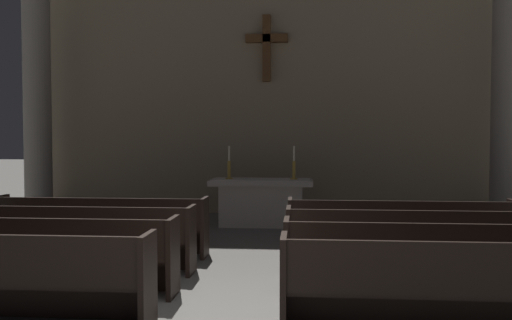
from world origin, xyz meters
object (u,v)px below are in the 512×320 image
pew_right_row_3 (415,244)px  column_right_third (507,71)px  pew_right_row_1 (463,288)px  altar (261,201)px  pew_right_row_4 (400,230)px  candlestick_left (229,168)px  column_left_third (37,76)px  pew_left_row_3 (72,238)px  pew_left_row_2 (35,254)px  pew_left_row_4 (100,226)px  candlestick_right (294,169)px  pew_right_row_2 (435,262)px

pew_right_row_3 → column_right_third: size_ratio=0.50×
pew_right_row_1 → altar: bearing=110.7°
pew_right_row_4 → candlestick_left: size_ratio=4.87×
column_left_third → altar: column_left_third is taller
pew_right_row_1 → pew_right_row_3: same height
column_right_third → column_left_third: bearing=180.0°
pew_left_row_3 → altar: bearing=60.3°
pew_left_row_2 → pew_right_row_3: (4.76, 1.06, 0.00)m
candlestick_left → pew_left_row_4: bearing=-118.3°
pew_right_row_3 → candlestick_right: bearing=111.9°
pew_right_row_4 → altar: bearing=127.4°
pew_right_row_2 → candlestick_right: bearing=107.8°
pew_right_row_4 → altar: altar is taller
pew_right_row_3 → column_right_third: 6.31m
column_left_third → candlestick_right: column_left_third is taller
pew_right_row_1 → pew_left_row_2: bearing=167.4°
column_left_third → candlestick_right: (6.00, -0.62, -2.11)m
pew_right_row_1 → altar: altar is taller
pew_right_row_3 → pew_right_row_1: bearing=-90.0°
pew_left_row_3 → column_right_third: column_right_third is taller
pew_left_row_2 → pew_right_row_1: (4.76, -1.06, 0.00)m
pew_right_row_1 → pew_right_row_3: 2.12m
column_left_third → pew_left_row_3: bearing=-58.6°
pew_left_row_3 → candlestick_left: bearing=68.1°
pew_right_row_2 → pew_right_row_3: (0.00, 1.06, 0.00)m
pew_left_row_4 → column_right_third: 9.01m
candlestick_right → pew_left_row_2: bearing=-120.5°
pew_left_row_3 → altar: size_ratio=1.57×
altar → candlestick_left: 0.99m
candlestick_left → candlestick_right: 1.40m
column_left_third → altar: 6.03m
pew_left_row_3 → pew_right_row_1: (4.76, -2.12, 0.00)m
pew_right_row_4 → candlestick_right: 3.62m
pew_left_row_3 → candlestick_right: (3.08, 4.17, 0.76)m
pew_left_row_2 → candlestick_right: 6.12m
pew_left_row_3 → candlestick_left: size_ratio=4.87×
pew_right_row_4 → candlestick_left: candlestick_left is taller
pew_left_row_4 → pew_right_row_3: (4.76, -1.06, 0.00)m
pew_left_row_4 → candlestick_right: 4.44m
pew_left_row_2 → pew_right_row_1: size_ratio=1.00×
pew_right_row_4 → column_right_third: size_ratio=0.50×
candlestick_right → altar: bearing=-180.0°
altar → candlestick_left: (-0.70, 0.00, 0.71)m
pew_left_row_2 → pew_right_row_4: 5.21m
pew_right_row_2 → candlestick_right: (-1.68, 5.24, 0.76)m
candlestick_left → altar: bearing=-0.0°
pew_left_row_3 → candlestick_right: 5.24m
pew_right_row_2 → column_left_third: (-7.68, 5.86, 2.87)m
altar → candlestick_left: size_ratio=3.09×
altar → pew_right_row_1: bearing=-69.3°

